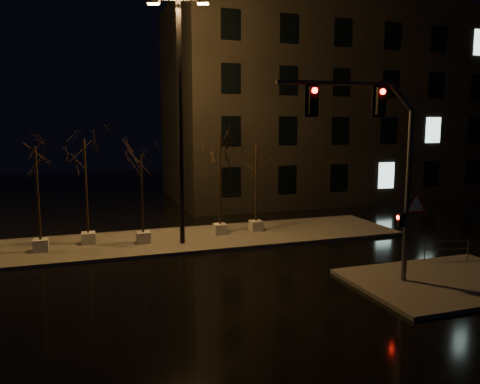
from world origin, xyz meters
name	(u,v)px	position (x,y,z in m)	size (l,w,h in m)	color
ground	(227,276)	(0.00, 0.00, 0.00)	(90.00, 90.00, 0.00)	black
median	(193,239)	(0.00, 6.00, 0.07)	(22.00, 5.00, 0.15)	#4A4742
sidewalk_corner	(446,281)	(7.50, -3.50, 0.07)	(7.00, 5.00, 0.15)	#4A4742
building	(324,105)	(14.00, 18.00, 7.50)	(25.00, 12.00, 15.00)	black
tree_0	(36,170)	(-7.16, 5.69, 3.88)	(1.80, 1.80, 4.91)	#BBB9AF
tree_1	(85,163)	(-5.08, 6.42, 4.09)	(1.80, 1.80, 5.19)	#BBB9AF
tree_2	(141,174)	(-2.54, 5.69, 3.53)	(1.80, 1.80, 4.45)	#BBB9AF
tree_3	(220,158)	(1.55, 6.27, 4.17)	(1.80, 1.80, 5.30)	#BBB9AF
tree_4	(256,163)	(3.65, 6.45, 3.86)	(1.80, 1.80, 4.89)	#BBB9AF
traffic_signal_mast	(380,154)	(4.75, -2.95, 4.87)	(5.86, 0.70, 7.18)	#53565A
streetlight_main	(180,106)	(-0.72, 5.08, 6.77)	(2.79, 1.27, 11.47)	black
guard_rail_a	(447,248)	(9.30, -1.50, 0.71)	(1.94, 0.46, 0.86)	#53565A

